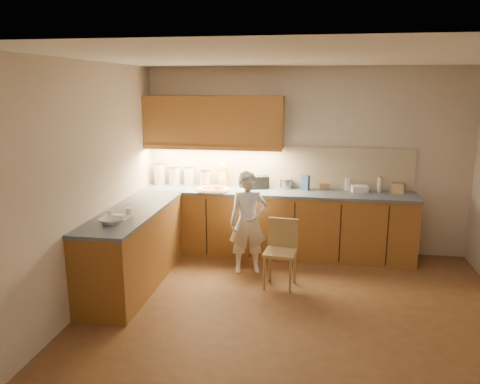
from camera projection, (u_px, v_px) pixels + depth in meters
The scene contains 24 objects.
room at pixel (301, 155), 4.59m from camera, with size 4.54×4.50×2.62m.
l_counter at pixel (231, 230), 6.20m from camera, with size 3.77×2.62×0.92m.
backsplash at pixel (278, 167), 6.66m from camera, with size 3.75×0.02×0.58m, color #BBAE91.
upper_cabinets at pixel (214, 122), 6.50m from camera, with size 1.95×0.36×0.73m.
pizza_on_board at pixel (213, 189), 6.46m from camera, with size 0.46×0.46×0.19m.
child at pixel (248, 222), 5.90m from camera, with size 0.48×0.31×1.30m, color white.
wooden_chair at pixel (281, 248), 5.54m from camera, with size 0.40×0.40×0.80m.
mixing_bowl at pixel (111, 221), 4.90m from camera, with size 0.24×0.24×0.06m, color white.
canister_a at pixel (160, 173), 6.82m from camera, with size 0.16×0.16×0.33m.
canister_b at pixel (174, 175), 6.79m from camera, with size 0.16×0.16×0.28m.
canister_c at pixel (189, 175), 6.81m from camera, with size 0.15×0.15×0.28m.
canister_d at pixel (205, 178), 6.71m from camera, with size 0.16×0.16×0.26m.
oil_jug at pixel (223, 176), 6.72m from camera, with size 0.12×0.09×0.34m.
toaster at pixel (259, 182), 6.58m from camera, with size 0.31×0.23×0.18m.
steel_pot at pixel (286, 183), 6.59m from camera, with size 0.18×0.18×0.14m.
blue_box at pixel (305, 183), 6.48m from camera, with size 0.10×0.07×0.21m, color #315394.
card_box_a at pixel (324, 186), 6.51m from camera, with size 0.13×0.09×0.09m, color tan.
white_bottle at pixel (347, 184), 6.48m from camera, with size 0.06×0.06×0.17m, color white.
flat_pack at pixel (360, 189), 6.37m from camera, with size 0.21×0.15×0.09m, color white.
tall_jar at pixel (380, 184), 6.34m from camera, with size 0.07×0.07×0.22m.
card_box_b at pixel (398, 188), 6.32m from camera, with size 0.17×0.13×0.13m, color #9F7F56.
dough_cloth at pixel (117, 217), 5.12m from camera, with size 0.28×0.22×0.02m, color silver.
spice_jar_a at pixel (110, 214), 5.16m from camera, with size 0.06×0.06×0.08m, color white.
spice_jar_b at pixel (129, 212), 5.21m from camera, with size 0.07×0.07×0.09m, color white.
Camera 1 is at (0.14, -4.59, 2.34)m, focal length 35.00 mm.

